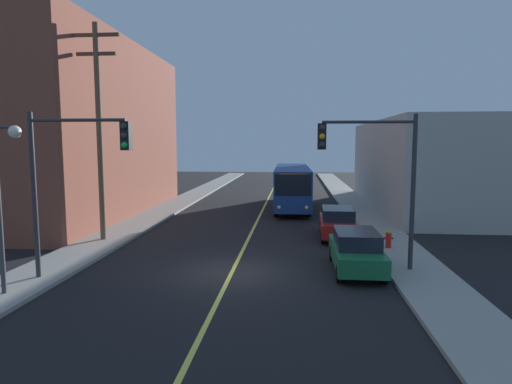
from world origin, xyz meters
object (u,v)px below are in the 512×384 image
object	(u,v)px
city_bus	(292,185)
utility_pole_near	(99,123)
fire_hydrant	(389,239)
traffic_signal_right_corner	(373,163)
traffic_signal_left_corner	(73,164)
street_lamp_left	(4,184)
parked_car_green	(356,250)
parked_car_red	(338,222)

from	to	relation	value
city_bus	utility_pole_near	bearing A→B (deg)	-126.64
fire_hydrant	traffic_signal_right_corner	bearing A→B (deg)	-112.10
utility_pole_near	traffic_signal_left_corner	distance (m)	6.91
traffic_signal_right_corner	street_lamp_left	size ratio (longest dim) A/B	1.09
traffic_signal_right_corner	traffic_signal_left_corner	bearing A→B (deg)	-168.32
parked_car_green	traffic_signal_left_corner	bearing A→B (deg)	-167.33
street_lamp_left	fire_hydrant	xyz separation A→B (m)	(13.68, 7.55, -3.16)
parked_car_green	traffic_signal_left_corner	world-z (taller)	traffic_signal_left_corner
city_bus	parked_car_green	world-z (taller)	city_bus
parked_car_green	street_lamp_left	bearing A→B (deg)	-160.80
parked_car_green	traffic_signal_right_corner	world-z (taller)	traffic_signal_right_corner
utility_pole_near	traffic_signal_right_corner	size ratio (longest dim) A/B	1.79
traffic_signal_left_corner	fire_hydrant	xyz separation A→B (m)	(12.26, 5.78, -3.72)
parked_car_red	traffic_signal_right_corner	distance (m)	7.13
city_bus	street_lamp_left	distance (m)	22.95
traffic_signal_left_corner	street_lamp_left	xyz separation A→B (m)	(-1.42, -1.76, -0.56)
parked_car_green	fire_hydrant	size ratio (longest dim) A/B	5.25
utility_pole_near	street_lamp_left	xyz separation A→B (m)	(0.53, -8.16, -2.30)
street_lamp_left	traffic_signal_right_corner	bearing A→B (deg)	18.11
city_bus	traffic_signal_left_corner	distance (m)	20.85
utility_pole_near	street_lamp_left	size ratio (longest dim) A/B	1.96
parked_car_red	traffic_signal_left_corner	bearing A→B (deg)	-140.26
utility_pole_near	traffic_signal_right_corner	world-z (taller)	utility_pole_near
traffic_signal_left_corner	traffic_signal_right_corner	world-z (taller)	same
city_bus	parked_car_green	xyz separation A→B (m)	(2.67, -16.94, -0.98)
utility_pole_near	fire_hydrant	world-z (taller)	utility_pole_near
parked_car_red	utility_pole_near	distance (m)	13.32
parked_car_red	city_bus	bearing A→B (deg)	103.15
city_bus	street_lamp_left	size ratio (longest dim) A/B	2.22
parked_car_red	street_lamp_left	size ratio (longest dim) A/B	0.81
traffic_signal_left_corner	fire_hydrant	world-z (taller)	traffic_signal_left_corner
parked_car_green	utility_pole_near	bearing A→B (deg)	161.55
city_bus	street_lamp_left	xyz separation A→B (m)	(-9.03, -21.01, 1.92)
city_bus	traffic_signal_right_corner	distance (m)	17.49
fire_hydrant	parked_car_green	bearing A→B (deg)	-119.66
city_bus	fire_hydrant	distance (m)	14.30
parked_car_green	street_lamp_left	xyz separation A→B (m)	(-11.70, -4.08, 2.90)
parked_car_red	traffic_signal_right_corner	world-z (taller)	traffic_signal_right_corner
city_bus	utility_pole_near	world-z (taller)	utility_pole_near
parked_car_green	utility_pole_near	size ratio (longest dim) A/B	0.41
parked_car_green	fire_hydrant	bearing A→B (deg)	60.34
city_bus	utility_pole_near	distance (m)	16.57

